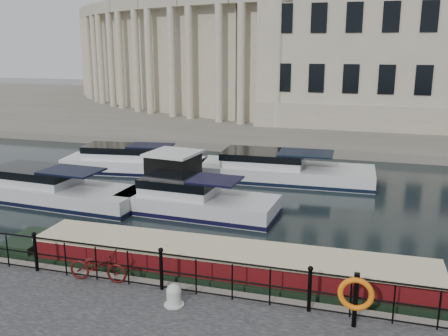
{
  "coord_description": "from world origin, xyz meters",
  "views": [
    {
      "loc": [
        5.21,
        -13.69,
        7.04
      ],
      "look_at": [
        0.5,
        2.0,
        3.0
      ],
      "focal_mm": 40.0,
      "sensor_mm": 36.0,
      "label": 1
    }
  ],
  "objects_px": {
    "bicycle": "(98,266)",
    "narrowboat": "(227,274)",
    "harbour_hut": "(174,176)",
    "mooring_bollard": "(174,295)",
    "life_ring_post": "(356,295)"
  },
  "relations": [
    {
      "from": "bicycle",
      "to": "harbour_hut",
      "type": "relative_size",
      "value": 0.51
    },
    {
      "from": "narrowboat",
      "to": "harbour_hut",
      "type": "xyz_separation_m",
      "value": [
        -5.09,
        8.28,
        0.59
      ]
    },
    {
      "from": "bicycle",
      "to": "narrowboat",
      "type": "distance_m",
      "value": 3.77
    },
    {
      "from": "narrowboat",
      "to": "harbour_hut",
      "type": "distance_m",
      "value": 9.74
    },
    {
      "from": "bicycle",
      "to": "narrowboat",
      "type": "xyz_separation_m",
      "value": [
        3.24,
        1.83,
        -0.63
      ]
    },
    {
      "from": "mooring_bollard",
      "to": "life_ring_post",
      "type": "xyz_separation_m",
      "value": [
        4.47,
        0.23,
        0.58
      ]
    },
    {
      "from": "harbour_hut",
      "to": "narrowboat",
      "type": "bearing_deg",
      "value": -51.4
    },
    {
      "from": "bicycle",
      "to": "mooring_bollard",
      "type": "distance_m",
      "value": 2.64
    },
    {
      "from": "mooring_bollard",
      "to": "harbour_hut",
      "type": "bearing_deg",
      "value": 112.32
    },
    {
      "from": "bicycle",
      "to": "life_ring_post",
      "type": "xyz_separation_m",
      "value": [
        7.03,
        -0.41,
        0.41
      ]
    },
    {
      "from": "mooring_bollard",
      "to": "life_ring_post",
      "type": "bearing_deg",
      "value": 3.0
    },
    {
      "from": "bicycle",
      "to": "narrowboat",
      "type": "height_order",
      "value": "bicycle"
    },
    {
      "from": "mooring_bollard",
      "to": "harbour_hut",
      "type": "height_order",
      "value": "harbour_hut"
    },
    {
      "from": "bicycle",
      "to": "narrowboat",
      "type": "bearing_deg",
      "value": -64.83
    },
    {
      "from": "life_ring_post",
      "to": "harbour_hut",
      "type": "relative_size",
      "value": 0.41
    }
  ]
}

